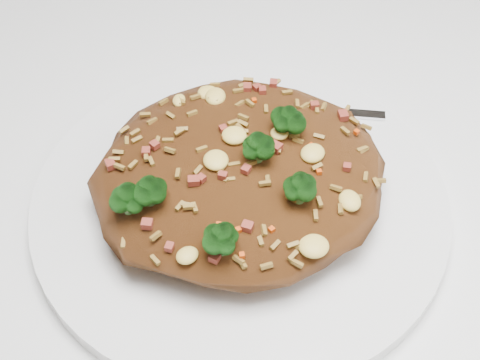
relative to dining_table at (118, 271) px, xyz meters
name	(u,v)px	position (x,y,z in m)	size (l,w,h in m)	color
dining_table	(118,271)	(0.00, 0.00, 0.00)	(1.20, 0.80, 0.75)	white
plate	(240,200)	(0.09, -0.04, 0.10)	(0.29, 0.29, 0.01)	white
fried_rice	(240,166)	(0.09, -0.04, 0.13)	(0.20, 0.18, 0.07)	brown
fork	(291,109)	(0.16, 0.03, 0.11)	(0.15, 0.08, 0.00)	silver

